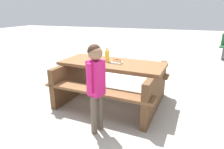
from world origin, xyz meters
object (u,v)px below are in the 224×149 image
at_px(picnic_table, 112,79).
at_px(child_in_coat, 96,78).
at_px(soda_bottle, 107,55).
at_px(hotdog_tray, 117,62).

relative_size(picnic_table, child_in_coat, 1.57).
bearing_deg(picnic_table, soda_bottle, 174.26).
distance_m(hotdog_tray, child_in_coat, 0.88).
bearing_deg(hotdog_tray, picnic_table, 148.90).
bearing_deg(child_in_coat, hotdog_tray, 90.13).
xyz_separation_m(picnic_table, soda_bottle, (-0.09, 0.01, 0.42)).
xyz_separation_m(hotdog_tray, child_in_coat, (0.00, -0.88, -0.00)).
height_order(picnic_table, soda_bottle, soda_bottle).
bearing_deg(hotdog_tray, soda_bottle, 159.74).
relative_size(soda_bottle, hotdog_tray, 1.30).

